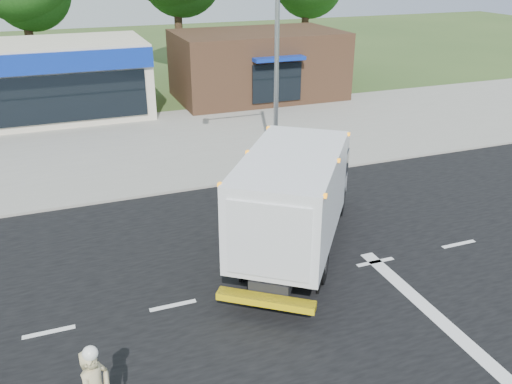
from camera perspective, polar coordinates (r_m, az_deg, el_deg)
ground at (r=15.04m, az=2.63°, el=-9.53°), size 120.00×120.00×0.00m
road_asphalt at (r=15.04m, az=2.63°, el=-9.51°), size 60.00×14.00×0.02m
sidewalk at (r=21.94m, az=-5.85°, el=1.70°), size 60.00×2.40×0.12m
parking_apron at (r=27.28m, az=-9.11°, el=5.87°), size 60.00×9.00×0.02m
lane_markings at (r=14.57m, az=9.75°, el=-11.03°), size 55.20×7.00×0.01m
ems_box_truck at (r=15.76m, az=4.29°, el=0.05°), size 6.32×7.47×3.35m
brown_storefront at (r=34.30m, az=0.20°, el=13.26°), size 10.00×6.70×4.00m
traffic_signal_pole at (r=20.77m, az=0.50°, el=14.54°), size 3.51×0.25×8.00m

